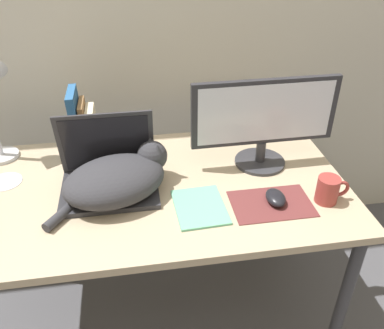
{
  "coord_description": "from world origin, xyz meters",
  "views": [
    {
      "loc": [
        -0.06,
        -0.8,
        1.56
      ],
      "look_at": [
        0.12,
        0.34,
        0.81
      ],
      "focal_mm": 38.0,
      "sensor_mm": 36.0,
      "label": 1
    }
  ],
  "objects": [
    {
      "name": "computer_mouse",
      "position": [
        0.38,
        0.21,
        0.73
      ],
      "size": [
        0.06,
        0.1,
        0.04
      ],
      "color": "black",
      "rests_on": "mousepad"
    },
    {
      "name": "webcam",
      "position": [
        -0.04,
        0.67,
        0.75
      ],
      "size": [
        0.04,
        0.04,
        0.07
      ],
      "color": "#232328",
      "rests_on": "desk"
    },
    {
      "name": "cd_disc",
      "position": [
        -0.54,
        0.48,
        0.71
      ],
      "size": [
        0.12,
        0.12,
        0.0
      ],
      "color": "silver",
      "rests_on": "desk"
    },
    {
      "name": "mousepad",
      "position": [
        0.37,
        0.21,
        0.71
      ],
      "size": [
        0.27,
        0.18,
        0.0
      ],
      "color": "brown",
      "rests_on": "desk"
    },
    {
      "name": "external_monitor",
      "position": [
        0.41,
        0.46,
        0.9
      ],
      "size": [
        0.54,
        0.19,
        0.34
      ],
      "color": "#333338",
      "rests_on": "desk"
    },
    {
      "name": "notepad",
      "position": [
        0.13,
        0.23,
        0.72
      ],
      "size": [
        0.17,
        0.21,
        0.01
      ],
      "color": "#6BBC93",
      "rests_on": "desk"
    },
    {
      "name": "book_row",
      "position": [
        -0.26,
        0.66,
        0.83
      ],
      "size": [
        0.09,
        0.16,
        0.26
      ],
      "color": "#285B93",
      "rests_on": "desk"
    },
    {
      "name": "mug",
      "position": [
        0.56,
        0.19,
        0.76
      ],
      "size": [
        0.11,
        0.07,
        0.09
      ],
      "color": "#993833",
      "rests_on": "desk"
    },
    {
      "name": "cat",
      "position": [
        -0.13,
        0.34,
        0.78
      ],
      "size": [
        0.43,
        0.36,
        0.15
      ],
      "color": "#333338",
      "rests_on": "desk"
    },
    {
      "name": "desk",
      "position": [
        0.0,
        0.37,
        0.64
      ],
      "size": [
        1.35,
        0.75,
        0.71
      ],
      "color": "tan",
      "rests_on": "ground_plane"
    },
    {
      "name": "laptop",
      "position": [
        -0.16,
        0.39,
        0.76
      ],
      "size": [
        0.33,
        0.25,
        0.26
      ],
      "color": "#2D2D33",
      "rests_on": "desk"
    }
  ]
}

